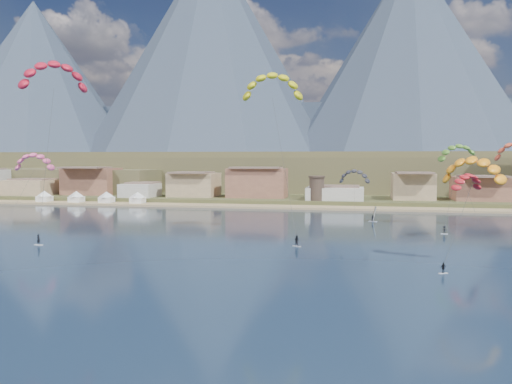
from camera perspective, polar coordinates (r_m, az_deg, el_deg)
ground at (r=69.20m, az=-5.32°, el=-9.96°), size 2400.00×2400.00×0.00m
beach at (r=172.25m, az=4.87°, el=-1.71°), size 2200.00×12.00×0.90m
land at (r=624.92m, az=9.61°, el=2.09°), size 2200.00×900.00×4.00m
foothills at (r=296.98m, az=11.97°, el=2.17°), size 940.00×210.00×18.00m
mountain_ridge at (r=898.76m, az=9.30°, el=12.16°), size 2060.00×480.00×400.00m
town at (r=195.82m, az=-6.29°, el=1.19°), size 400.00×24.00×12.00m
watchtower at (r=179.26m, az=6.76°, el=0.45°), size 5.82×5.82×8.60m
beach_tents at (r=195.83m, az=-17.88°, el=-0.22°), size 43.40×6.40×5.00m
kitesurfer_red at (r=116.93m, az=-21.56°, el=12.32°), size 14.66×17.75×37.98m
kitesurfer_yellow at (r=110.72m, az=1.85°, el=12.01°), size 14.72×17.32×36.40m
kitesurfer_orange at (r=86.06m, az=22.95°, el=2.68°), size 11.30×12.82×18.57m
kitesurfer_green at (r=131.12m, az=21.51°, el=4.27°), size 10.43×15.49×22.16m
distant_kite_pink at (r=137.52m, az=-23.41°, el=3.40°), size 10.42×6.94×19.54m
distant_kite_dark at (r=140.48m, az=10.87°, el=1.98°), size 8.98×6.33×15.52m
distant_kite_red at (r=111.77m, az=22.38°, el=1.33°), size 7.78×7.69×15.26m
windsurfer at (r=137.75m, az=12.90°, el=-2.71°), size 2.48×2.50×3.96m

